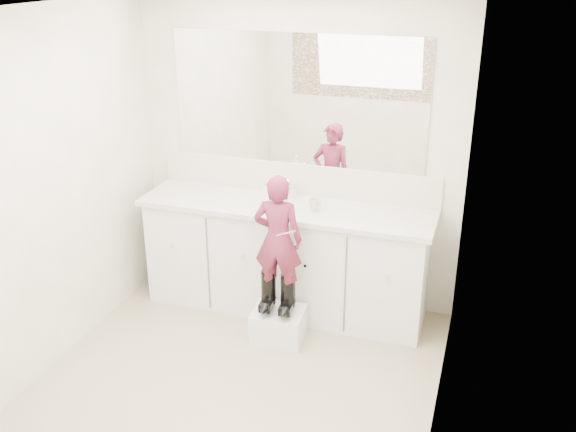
% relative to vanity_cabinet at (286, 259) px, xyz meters
% --- Properties ---
extents(floor, '(3.00, 3.00, 0.00)m').
position_rel_vanity_cabinet_xyz_m(floor, '(0.00, -1.23, -0.42)').
color(floor, '#8D7A5C').
rests_on(floor, ground).
extents(ceiling, '(3.00, 3.00, 0.00)m').
position_rel_vanity_cabinet_xyz_m(ceiling, '(0.00, -1.23, 1.97)').
color(ceiling, white).
rests_on(ceiling, wall_back).
extents(wall_back, '(2.60, 0.00, 2.60)m').
position_rel_vanity_cabinet_xyz_m(wall_back, '(0.00, 0.27, 0.77)').
color(wall_back, beige).
rests_on(wall_back, floor).
extents(wall_front, '(2.60, 0.00, 2.60)m').
position_rel_vanity_cabinet_xyz_m(wall_front, '(0.00, -2.73, 0.77)').
color(wall_front, beige).
rests_on(wall_front, floor).
extents(wall_left, '(0.00, 3.00, 3.00)m').
position_rel_vanity_cabinet_xyz_m(wall_left, '(-1.30, -1.23, 0.78)').
color(wall_left, beige).
rests_on(wall_left, floor).
extents(wall_right, '(0.00, 3.00, 3.00)m').
position_rel_vanity_cabinet_xyz_m(wall_right, '(1.30, -1.23, 0.78)').
color(wall_right, beige).
rests_on(wall_right, floor).
extents(vanity_cabinet, '(2.20, 0.55, 0.85)m').
position_rel_vanity_cabinet_xyz_m(vanity_cabinet, '(0.00, 0.00, 0.00)').
color(vanity_cabinet, silver).
rests_on(vanity_cabinet, floor).
extents(countertop, '(2.28, 0.58, 0.04)m').
position_rel_vanity_cabinet_xyz_m(countertop, '(0.00, -0.01, 0.45)').
color(countertop, beige).
rests_on(countertop, vanity_cabinet).
extents(backsplash, '(2.28, 0.03, 0.25)m').
position_rel_vanity_cabinet_xyz_m(backsplash, '(0.00, 0.26, 0.59)').
color(backsplash, beige).
rests_on(backsplash, countertop).
extents(mirror, '(2.00, 0.02, 1.00)m').
position_rel_vanity_cabinet_xyz_m(mirror, '(0.00, 0.26, 1.22)').
color(mirror, white).
rests_on(mirror, wall_back).
extents(dot_panel, '(2.00, 0.01, 1.20)m').
position_rel_vanity_cabinet_xyz_m(dot_panel, '(0.00, -2.71, 1.22)').
color(dot_panel, '#472819').
rests_on(dot_panel, wall_front).
extents(faucet, '(0.08, 0.08, 0.10)m').
position_rel_vanity_cabinet_xyz_m(faucet, '(0.00, 0.15, 0.52)').
color(faucet, silver).
rests_on(faucet, countertop).
extents(cup, '(0.12, 0.12, 0.09)m').
position_rel_vanity_cabinet_xyz_m(cup, '(0.24, -0.05, 0.51)').
color(cup, beige).
rests_on(cup, countertop).
extents(soap_bottle, '(0.10, 0.10, 0.21)m').
position_rel_vanity_cabinet_xyz_m(soap_bottle, '(-0.11, -0.08, 0.57)').
color(soap_bottle, white).
rests_on(soap_bottle, countertop).
extents(step_stool, '(0.40, 0.34, 0.24)m').
position_rel_vanity_cabinet_xyz_m(step_stool, '(0.10, -0.48, -0.31)').
color(step_stool, white).
rests_on(step_stool, floor).
extents(boot_left, '(0.13, 0.22, 0.31)m').
position_rel_vanity_cabinet_xyz_m(boot_left, '(0.02, -0.48, -0.03)').
color(boot_left, black).
rests_on(boot_left, step_stool).
extents(boot_right, '(0.13, 0.22, 0.31)m').
position_rel_vanity_cabinet_xyz_m(boot_right, '(0.17, -0.48, -0.03)').
color(boot_right, black).
rests_on(boot_right, step_stool).
extents(toddler, '(0.36, 0.26, 0.95)m').
position_rel_vanity_cabinet_xyz_m(toddler, '(0.10, -0.48, 0.39)').
color(toddler, '#AC3562').
rests_on(toddler, step_stool).
extents(toothbrush, '(0.14, 0.02, 0.06)m').
position_rel_vanity_cabinet_xyz_m(toothbrush, '(0.17, -0.52, 0.46)').
color(toothbrush, '#FD62BF').
rests_on(toothbrush, toddler).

